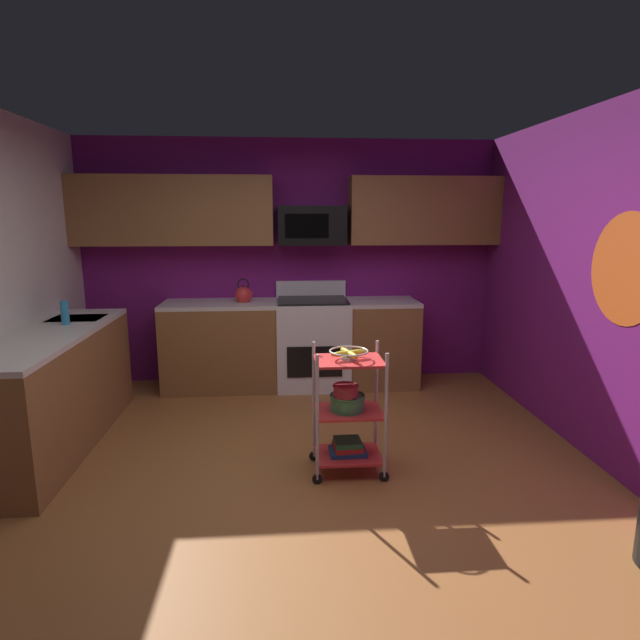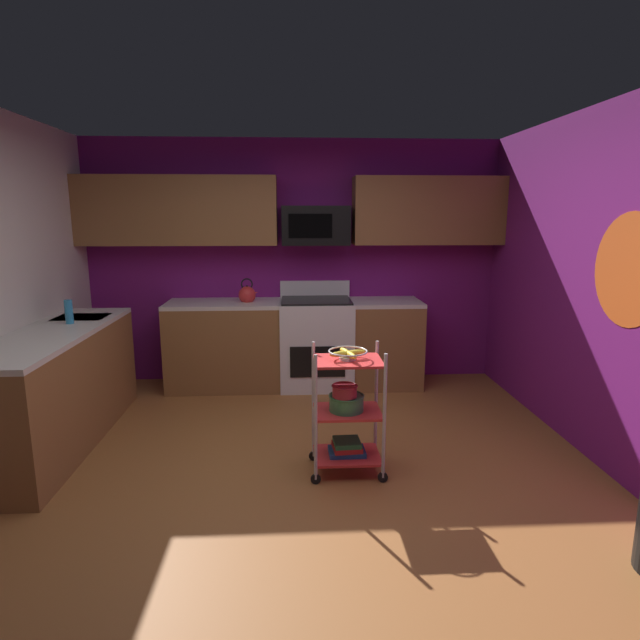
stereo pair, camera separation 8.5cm
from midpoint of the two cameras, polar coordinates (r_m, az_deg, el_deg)
floor at (r=3.78m, az=-1.74°, el=-17.51°), size 4.40×4.80×0.04m
wall_back at (r=5.77m, az=-2.42°, el=6.31°), size 4.52×0.06×2.60m
wall_right at (r=4.07m, az=31.41°, el=2.53°), size 0.06×4.80×2.60m
wall_flower_decal at (r=4.05m, az=31.10°, el=4.68°), size 0.00×0.77×0.77m
counter_run at (r=5.06m, az=-11.85°, el=-4.27°), size 3.53×2.69×0.92m
oven_range at (r=5.59m, az=0.01°, el=-2.40°), size 0.76×0.65×1.10m
upper_cabinets at (r=5.55m, az=-2.97°, el=11.80°), size 4.40×0.33×0.70m
microwave at (r=5.53m, az=-0.06°, el=10.26°), size 0.70×0.39×0.40m
rolling_cart at (r=3.74m, az=3.65°, el=-9.92°), size 0.53×0.38×0.91m
fruit_bowl at (r=3.61m, az=3.73°, el=-3.62°), size 0.27×0.27×0.07m
mixing_bowl_large at (r=3.72m, az=3.55°, el=-8.94°), size 0.25×0.25×0.11m
mixing_bowl_small at (r=3.65m, az=3.37°, el=-7.66°), size 0.18×0.18×0.08m
book_stack at (r=3.85m, az=3.60°, el=-13.70°), size 0.26×0.20×0.10m
kettle at (r=5.49m, az=-7.49°, el=2.78°), size 0.21×0.18×0.26m
dish_soap_bottle at (r=4.79m, az=-25.23°, el=0.82°), size 0.06×0.06×0.20m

